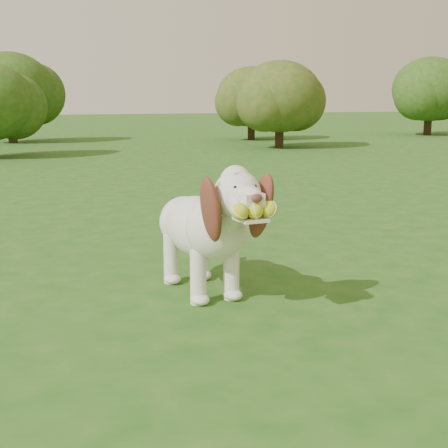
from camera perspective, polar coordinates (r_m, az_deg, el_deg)
name	(u,v)px	position (r m, az deg, el deg)	size (l,w,h in m)	color
ground	(261,260)	(3.95, 3.42, -3.34)	(80.00, 80.00, 0.00)	#1D4F16
dog	(206,224)	(3.17, -1.64, 0.02)	(0.38, 1.09, 0.71)	white
shrub_f	(252,97)	(15.81, 2.53, 11.54)	(1.74, 1.74, 1.81)	#382314
shrub_h	(430,89)	(18.85, 18.31, 11.62)	(2.10, 2.10, 2.17)	#382314
shrub_d	(280,97)	(13.16, 5.14, 11.53)	(1.73, 1.73, 1.79)	#382314
shrub_i	(10,89)	(15.56, -19.00, 11.56)	(2.01, 2.01, 2.08)	#382314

